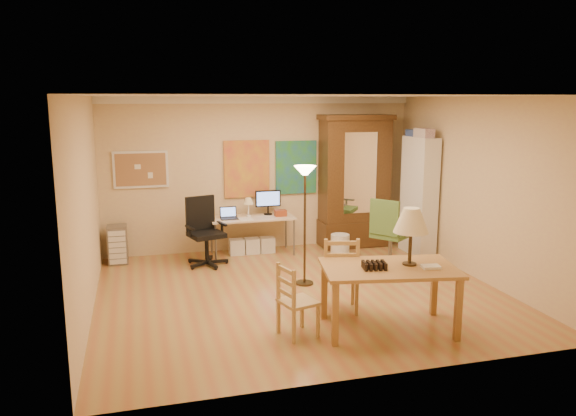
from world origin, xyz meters
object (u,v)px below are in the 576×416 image
object	(u,v)px
dining_table	(397,254)
office_chair_black	(206,247)
bookshelf	(419,196)
office_chair_green	(389,248)
computer_desk	(253,231)
armoire	(354,190)

from	to	relation	value
dining_table	office_chair_black	xyz separation A→B (m)	(-1.82, 3.17, -0.61)
dining_table	bookshelf	size ratio (longest dim) A/B	0.82
dining_table	office_chair_green	size ratio (longest dim) A/B	1.49
office_chair_green	computer_desk	bearing A→B (deg)	146.04
office_chair_black	armoire	xyz separation A→B (m)	(2.78, 0.55, 0.74)
computer_desk	office_chair_black	world-z (taller)	office_chair_black
dining_table	bookshelf	distance (m)	3.42
office_chair_black	bookshelf	world-z (taller)	bookshelf
dining_table	armoire	distance (m)	3.84
dining_table	office_chair_black	distance (m)	3.70
office_chair_green	office_chair_black	bearing A→B (deg)	163.26
armoire	dining_table	bearing A→B (deg)	-104.44
armoire	bookshelf	size ratio (longest dim) A/B	1.18
armoire	computer_desk	bearing A→B (deg)	-177.40
dining_table	armoire	size ratio (longest dim) A/B	0.70
office_chair_black	armoire	world-z (taller)	armoire
dining_table	office_chair_green	xyz separation A→B (m)	(1.02, 2.31, -0.61)
computer_desk	office_chair_green	bearing A→B (deg)	-33.96
computer_desk	bookshelf	xyz separation A→B (m)	(2.76, -0.73, 0.61)
office_chair_green	armoire	distance (m)	1.59
office_chair_black	office_chair_green	world-z (taller)	office_chair_green
computer_desk	armoire	world-z (taller)	armoire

